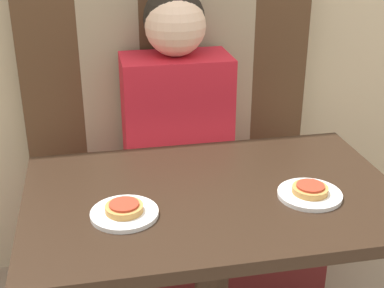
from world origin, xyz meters
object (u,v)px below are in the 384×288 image
Objects in this scene: plate_right at (310,194)px; person at (176,92)px; pizza_left at (124,208)px; plate_left at (125,213)px; pizza_right at (310,189)px.

person is at bearing 110.22° from plate_right.
person reaches higher than pizza_left.
person is at bearing 69.78° from plate_left.
plate_right is (0.49, 0.00, 0.00)m from plate_left.
plate_left is 1.00× the size of plate_right.
plate_left is 0.49m from plate_right.
person reaches higher than pizza_right.
pizza_right is at bearing 0.00° from plate_left.
pizza_left reaches higher than plate_left.
pizza_right reaches higher than plate_right.
plate_left is at bearing -110.22° from person.
person is at bearing 69.78° from pizza_left.
pizza_left is (-0.00, 0.00, 0.02)m from plate_left.
plate_left is at bearing 180.00° from plate_right.
pizza_left is (-0.49, 0.00, 0.02)m from plate_right.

